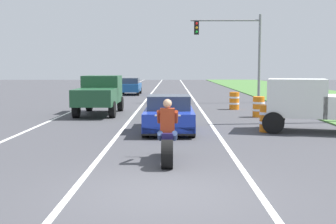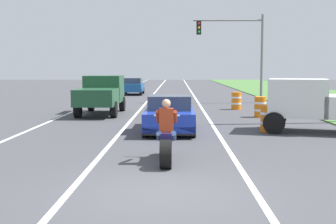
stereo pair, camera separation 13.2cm
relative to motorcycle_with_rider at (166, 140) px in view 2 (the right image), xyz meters
name	(u,v)px [view 2 (the right image)]	position (x,y,z in m)	size (l,w,h in m)	color
ground_plane	(162,192)	(-0.02, -2.61, -0.59)	(160.00, 160.00, 0.00)	#424247
lane_stripe_left_solid	(89,105)	(-5.42, 17.39, -0.59)	(0.14, 120.00, 0.01)	white
lane_stripe_right_solid	(200,105)	(1.78, 17.39, -0.59)	(0.14, 120.00, 0.01)	white
lane_stripe_centre_dashed	(144,105)	(-1.82, 17.39, -0.59)	(0.14, 120.00, 0.01)	white
motorcycle_with_rider	(166,140)	(0.00, 0.00, 0.00)	(0.70, 2.21, 1.62)	black
sports_car_blue	(170,115)	(0.00, 5.64, 0.04)	(1.84, 4.30, 1.37)	#1E38B2
pickup_truck_left_lane_dark_green	(101,93)	(-3.62, 11.69, 0.51)	(2.02, 4.80, 1.98)	#1E4C2D
pickup_truck_right_shoulder_white	(324,103)	(5.71, 5.42, 0.51)	(5.14, 3.14, 1.98)	silver
traffic_light_mast_near	(240,44)	(4.61, 19.38, 3.42)	(4.81, 0.34, 6.00)	gray
construction_barrel_nearest	(268,119)	(3.69, 5.49, -0.09)	(0.58, 0.58, 1.00)	orange
construction_barrel_mid	(260,107)	(4.34, 10.46, -0.09)	(0.58, 0.58, 1.00)	orange
construction_barrel_far	(236,101)	(3.72, 14.42, -0.09)	(0.58, 0.58, 1.00)	orange
distant_car_far_ahead	(133,86)	(-3.62, 28.45, 0.18)	(1.80, 4.00, 1.50)	#194C8C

